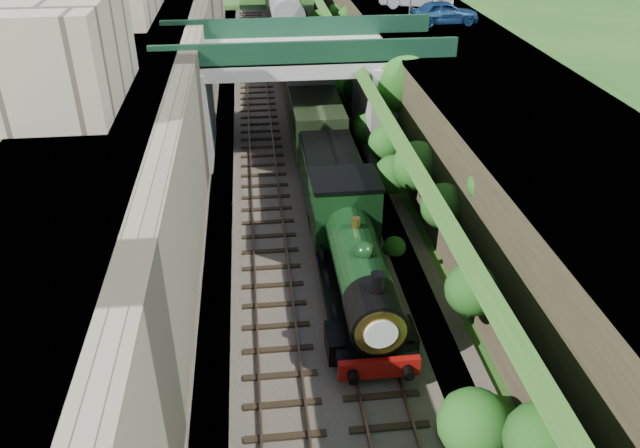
{
  "coord_description": "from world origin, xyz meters",
  "views": [
    {
      "loc": [
        -2.43,
        -11.02,
        15.24
      ],
      "look_at": [
        0.0,
        10.35,
        2.69
      ],
      "focal_mm": 35.0,
      "sensor_mm": 36.0,
      "label": 1
    }
  ],
  "objects_px": {
    "locomotive": "(355,261)",
    "tender": "(331,183)",
    "road_bridge": "(310,84)",
    "car_blue": "(444,12)",
    "tree": "(403,83)"
  },
  "relations": [
    {
      "from": "car_blue",
      "to": "locomotive",
      "type": "height_order",
      "value": "car_blue"
    },
    {
      "from": "car_blue",
      "to": "locomotive",
      "type": "distance_m",
      "value": 22.2
    },
    {
      "from": "car_blue",
      "to": "tender",
      "type": "xyz_separation_m",
      "value": [
        -8.76,
        -12.39,
        -5.36
      ]
    },
    {
      "from": "tree",
      "to": "locomotive",
      "type": "height_order",
      "value": "tree"
    },
    {
      "from": "tree",
      "to": "locomotive",
      "type": "xyz_separation_m",
      "value": [
        -4.71,
        -13.16,
        -2.75
      ]
    },
    {
      "from": "tree",
      "to": "tender",
      "type": "bearing_deg",
      "value": -129.1
    },
    {
      "from": "car_blue",
      "to": "road_bridge",
      "type": "bearing_deg",
      "value": 114.42
    },
    {
      "from": "tree",
      "to": "car_blue",
      "type": "distance_m",
      "value": 8.08
    },
    {
      "from": "locomotive",
      "to": "tender",
      "type": "relative_size",
      "value": 1.7
    },
    {
      "from": "road_bridge",
      "to": "locomotive",
      "type": "relative_size",
      "value": 1.56
    },
    {
      "from": "road_bridge",
      "to": "tree",
      "type": "relative_size",
      "value": 2.42
    },
    {
      "from": "road_bridge",
      "to": "car_blue",
      "type": "xyz_separation_m",
      "value": [
        9.01,
        4.52,
        2.91
      ]
    },
    {
      "from": "road_bridge",
      "to": "locomotive",
      "type": "height_order",
      "value": "road_bridge"
    },
    {
      "from": "car_blue",
      "to": "locomotive",
      "type": "xyz_separation_m",
      "value": [
        -8.76,
        -19.75,
        -5.09
      ]
    },
    {
      "from": "car_blue",
      "to": "tender",
      "type": "relative_size",
      "value": 0.72
    }
  ]
}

